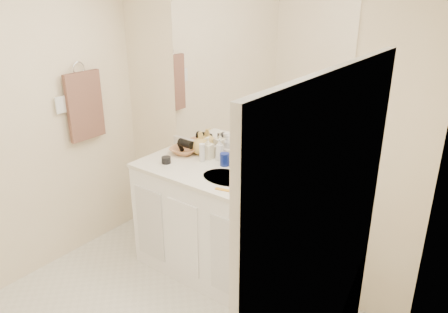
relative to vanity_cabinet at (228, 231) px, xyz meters
name	(u,v)px	position (x,y,z in m)	size (l,w,h in m)	color
wall_back	(250,125)	(0.00, 0.28, 0.77)	(2.60, 0.02, 2.40)	#FAE9C4
wall_right	(353,283)	(1.30, -1.02, 0.77)	(0.02, 2.60, 2.40)	#FAE9C4
vanity_cabinet	(228,231)	(0.00, 0.00, 0.00)	(1.50, 0.55, 0.85)	white
countertop	(228,178)	(0.00, 0.00, 0.44)	(1.52, 0.57, 0.03)	silver
backsplash	(248,160)	(0.00, 0.26, 0.50)	(1.52, 0.03, 0.08)	silver
sink_basin	(227,179)	(0.00, -0.02, 0.44)	(0.37, 0.37, 0.02)	beige
faucet	(241,162)	(0.00, 0.16, 0.51)	(0.02, 0.02, 0.11)	silver
mirror	(251,76)	(0.00, 0.27, 1.14)	(1.48, 0.01, 1.20)	white
blue_mug	(225,159)	(-0.14, 0.15, 0.50)	(0.07, 0.07, 0.10)	navy
tan_cup	(250,172)	(0.15, 0.06, 0.51)	(0.08, 0.08, 0.10)	tan
toothbrush	(252,160)	(0.16, 0.06, 0.60)	(0.01, 0.01, 0.21)	#EB3D8F
mouthwash_bottle	(267,170)	(0.26, 0.11, 0.54)	(0.07, 0.07, 0.16)	#0C6F9B
soap_dish	(263,196)	(0.37, -0.12, 0.46)	(0.09, 0.07, 0.01)	white
green_soap	(263,193)	(0.37, -0.12, 0.48)	(0.07, 0.05, 0.02)	#6CBB2D
orange_comb	(225,190)	(0.12, -0.20, 0.46)	(0.13, 0.03, 0.01)	orange
dark_jar	(166,160)	(-0.53, -0.09, 0.48)	(0.07, 0.07, 0.05)	black
extra_white_bottle	(202,153)	(-0.33, 0.11, 0.53)	(0.04, 0.04, 0.14)	silver
soap_bottle_white	(220,149)	(-0.24, 0.21, 0.54)	(0.07, 0.07, 0.18)	white
soap_bottle_cream	(208,148)	(-0.34, 0.19, 0.54)	(0.08, 0.08, 0.18)	#F1E8C4
soap_bottle_yellow	(201,143)	(-0.44, 0.22, 0.55)	(0.15, 0.15, 0.19)	tan
wicker_basket	(184,150)	(-0.55, 0.15, 0.48)	(0.22, 0.22, 0.05)	#B27348
hair_dryer	(186,144)	(-0.53, 0.15, 0.54)	(0.07, 0.07, 0.13)	black
towel_ring	(79,68)	(-1.27, -0.25, 1.12)	(0.11, 0.11, 0.01)	silver
hand_towel	(85,106)	(-1.25, -0.25, 0.82)	(0.04, 0.32, 0.55)	#4C3128
switch_plate	(61,105)	(-1.27, -0.45, 0.88)	(0.01, 0.09, 0.13)	white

